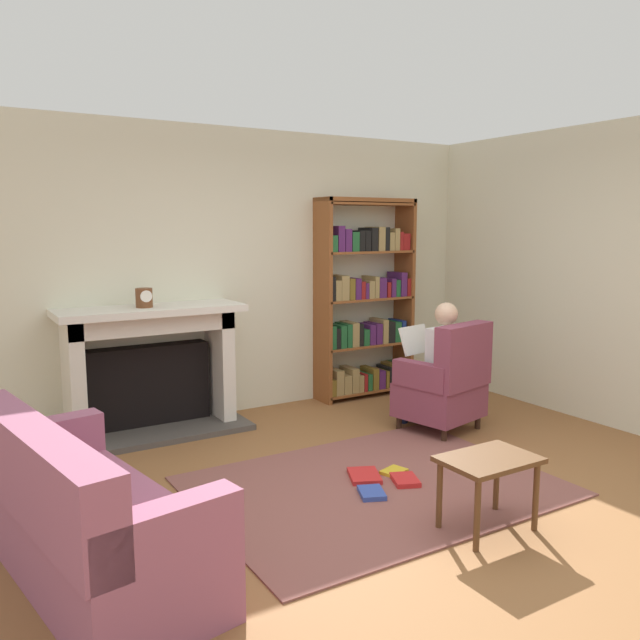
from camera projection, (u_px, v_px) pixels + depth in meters
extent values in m
plane|color=brown|center=(402.00, 503.00, 4.17)|extent=(14.00, 14.00, 0.00)
cube|color=beige|center=(238.00, 272.00, 6.13)|extent=(5.60, 0.10, 2.70)
cube|color=beige|center=(535.00, 271.00, 6.39)|extent=(0.10, 5.20, 2.70)
cube|color=brown|center=(375.00, 486.00, 4.43)|extent=(2.40, 1.80, 0.01)
cube|color=#4C4742|center=(157.00, 432.00, 5.52)|extent=(1.60, 0.64, 0.05)
cube|color=black|center=(148.00, 385.00, 5.65)|extent=(1.08, 0.20, 0.70)
cube|color=silver|center=(74.00, 382.00, 5.21)|extent=(0.12, 0.44, 1.06)
cube|color=silver|center=(220.00, 365.00, 5.86)|extent=(0.12, 0.44, 1.06)
cube|color=silver|center=(149.00, 322.00, 5.47)|extent=(1.40, 0.44, 0.16)
cube|color=silver|center=(151.00, 310.00, 5.40)|extent=(1.56, 0.56, 0.06)
cylinder|color=brown|center=(144.00, 298.00, 5.34)|extent=(0.14, 0.14, 0.16)
cylinder|color=white|center=(146.00, 296.00, 5.28)|extent=(0.10, 0.01, 0.10)
cube|color=brown|center=(323.00, 302.00, 6.42)|extent=(0.04, 0.32, 2.07)
cube|color=brown|center=(404.00, 296.00, 6.96)|extent=(0.04, 0.32, 2.07)
cube|color=brown|center=(366.00, 200.00, 6.54)|extent=(1.08, 0.32, 0.04)
cube|color=brown|center=(364.00, 389.00, 6.83)|extent=(1.04, 0.32, 0.02)
cube|color=brown|center=(328.00, 386.00, 6.57)|extent=(0.05, 0.26, 0.17)
cube|color=#997F4C|center=(334.00, 381.00, 6.61)|extent=(0.09, 0.26, 0.26)
cube|color=#997F4C|center=(342.00, 383.00, 6.66)|extent=(0.09, 0.26, 0.19)
cube|color=#997F4C|center=(349.00, 379.00, 6.70)|extent=(0.09, 0.26, 0.26)
cube|color=#997F4C|center=(355.00, 382.00, 6.75)|extent=(0.06, 0.26, 0.18)
cube|color=maroon|center=(359.00, 381.00, 6.77)|extent=(0.04, 0.26, 0.18)
cube|color=#1E592D|center=(364.00, 381.00, 6.80)|extent=(0.05, 0.26, 0.18)
cube|color=brown|center=(369.00, 377.00, 6.84)|extent=(0.07, 0.26, 0.22)
cube|color=#4C1E59|center=(376.00, 378.00, 6.88)|extent=(0.08, 0.26, 0.19)
cube|color=brown|center=(381.00, 378.00, 6.92)|extent=(0.04, 0.26, 0.18)
cube|color=black|center=(385.00, 376.00, 6.94)|extent=(0.05, 0.26, 0.21)
cube|color=brown|center=(390.00, 374.00, 6.98)|extent=(0.08, 0.26, 0.24)
cube|color=#1E592D|center=(396.00, 373.00, 7.02)|extent=(0.08, 0.26, 0.24)
cube|color=brown|center=(365.00, 344.00, 6.76)|extent=(1.04, 0.32, 0.02)
cube|color=#1E592D|center=(328.00, 336.00, 6.50)|extent=(0.05, 0.26, 0.24)
cube|color=black|center=(332.00, 337.00, 6.53)|extent=(0.05, 0.26, 0.20)
cube|color=#1E592D|center=(337.00, 336.00, 6.56)|extent=(0.07, 0.26, 0.23)
cube|color=#1E592D|center=(343.00, 335.00, 6.59)|extent=(0.06, 0.26, 0.24)
cube|color=#997F4C|center=(349.00, 334.00, 6.63)|extent=(0.08, 0.26, 0.25)
cube|color=black|center=(355.00, 334.00, 6.67)|extent=(0.05, 0.26, 0.23)
cube|color=#1E592D|center=(360.00, 336.00, 6.71)|extent=(0.07, 0.26, 0.17)
cube|color=#4C1E59|center=(366.00, 334.00, 6.74)|extent=(0.08, 0.26, 0.21)
cube|color=#4C1E59|center=(373.00, 333.00, 6.79)|extent=(0.07, 0.26, 0.21)
cube|color=#997F4C|center=(379.00, 330.00, 6.83)|extent=(0.07, 0.26, 0.25)
cube|color=black|center=(385.00, 331.00, 6.87)|extent=(0.09, 0.26, 0.22)
cube|color=#1E592D|center=(391.00, 331.00, 6.91)|extent=(0.08, 0.26, 0.21)
cube|color=navy|center=(397.00, 330.00, 6.95)|extent=(0.05, 0.26, 0.23)
cube|color=black|center=(402.00, 332.00, 6.99)|extent=(0.09, 0.26, 0.16)
cube|color=brown|center=(365.00, 299.00, 6.69)|extent=(1.04, 0.32, 0.02)
cube|color=black|center=(327.00, 288.00, 6.42)|extent=(0.04, 0.26, 0.25)
cube|color=#997F4C|center=(332.00, 290.00, 6.45)|extent=(0.07, 0.26, 0.21)
cube|color=#997F4C|center=(339.00, 287.00, 6.49)|extent=(0.09, 0.26, 0.25)
cube|color=brown|center=(346.00, 288.00, 6.54)|extent=(0.06, 0.26, 0.22)
cube|color=#4C1E59|center=(352.00, 288.00, 6.58)|extent=(0.07, 0.26, 0.21)
cube|color=maroon|center=(357.00, 290.00, 6.61)|extent=(0.05, 0.26, 0.18)
cube|color=#4C1E59|center=(361.00, 290.00, 6.64)|extent=(0.04, 0.26, 0.16)
cube|color=#997F4C|center=(365.00, 289.00, 6.66)|extent=(0.07, 0.26, 0.18)
cube|color=#997F4C|center=(370.00, 287.00, 6.70)|extent=(0.05, 0.26, 0.22)
cube|color=#4C1E59|center=(376.00, 287.00, 6.74)|extent=(0.09, 0.26, 0.21)
cube|color=maroon|center=(382.00, 289.00, 6.78)|extent=(0.05, 0.26, 0.16)
cube|color=#4C1E59|center=(387.00, 287.00, 6.81)|extent=(0.06, 0.26, 0.19)
cube|color=#1E592D|center=(391.00, 288.00, 6.84)|extent=(0.05, 0.26, 0.18)
cube|color=#4C1E59|center=(397.00, 284.00, 6.87)|extent=(0.08, 0.26, 0.25)
cube|color=maroon|center=(403.00, 286.00, 6.92)|extent=(0.08, 0.26, 0.19)
cube|color=brown|center=(366.00, 252.00, 6.62)|extent=(1.04, 0.32, 0.02)
cube|color=#1E592D|center=(328.00, 244.00, 6.36)|extent=(0.06, 0.26, 0.16)
cube|color=#4C1E59|center=(335.00, 239.00, 6.40)|extent=(0.08, 0.26, 0.26)
cube|color=#4C1E59|center=(342.00, 240.00, 6.44)|extent=(0.07, 0.26, 0.22)
cube|color=#1E592D|center=(349.00, 242.00, 6.49)|extent=(0.08, 0.26, 0.20)
cube|color=black|center=(356.00, 241.00, 6.53)|extent=(0.07, 0.26, 0.21)
cube|color=black|center=(361.00, 241.00, 6.56)|extent=(0.07, 0.26, 0.21)
cube|color=black|center=(368.00, 239.00, 6.60)|extent=(0.08, 0.26, 0.24)
cube|color=#997F4C|center=(375.00, 239.00, 6.65)|extent=(0.08, 0.26, 0.25)
cube|color=black|center=(381.00, 239.00, 6.69)|extent=(0.05, 0.26, 0.24)
cube|color=#997F4C|center=(385.00, 241.00, 6.72)|extent=(0.06, 0.26, 0.19)
cube|color=#997F4C|center=(390.00, 239.00, 6.75)|extent=(0.06, 0.26, 0.23)
cube|color=maroon|center=(395.00, 241.00, 6.78)|extent=(0.04, 0.26, 0.19)
cube|color=maroon|center=(400.00, 242.00, 6.82)|extent=(0.09, 0.26, 0.18)
cube|color=brown|center=(366.00, 204.00, 6.55)|extent=(1.04, 0.32, 0.02)
cylinder|color=#331E14|center=(433.00, 411.00, 6.04)|extent=(0.05, 0.05, 0.12)
cylinder|color=#331E14|center=(399.00, 422.00, 5.68)|extent=(0.05, 0.05, 0.12)
cylinder|color=#331E14|center=(478.00, 422.00, 5.69)|extent=(0.05, 0.05, 0.12)
cylinder|color=#331E14|center=(444.00, 435.00, 5.34)|extent=(0.05, 0.05, 0.12)
cube|color=brown|center=(439.00, 399.00, 5.66)|extent=(0.76, 0.73, 0.30)
cube|color=brown|center=(464.00, 356.00, 5.42)|extent=(0.66, 0.30, 0.55)
cube|color=brown|center=(457.00, 366.00, 5.81)|extent=(0.24, 0.55, 0.22)
cube|color=brown|center=(421.00, 376.00, 5.43)|extent=(0.24, 0.55, 0.22)
cube|color=silver|center=(445.00, 356.00, 5.56)|extent=(0.36, 0.27, 0.50)
sphere|color=#D8AD8C|center=(446.00, 314.00, 5.51)|extent=(0.20, 0.20, 0.20)
cube|color=#191E3F|center=(431.00, 373.00, 5.79)|extent=(0.21, 0.42, 0.12)
cube|color=#191E3F|center=(420.00, 376.00, 5.68)|extent=(0.21, 0.42, 0.12)
cylinder|color=#191E3F|center=(414.00, 397.00, 5.96)|extent=(0.10, 0.10, 0.42)
cylinder|color=#191E3F|center=(403.00, 400.00, 5.85)|extent=(0.10, 0.10, 0.42)
cube|color=white|center=(415.00, 340.00, 5.78)|extent=(0.37, 0.18, 0.25)
cube|color=#9B5571|center=(96.00, 537.00, 3.30)|extent=(0.98, 1.79, 0.40)
cube|color=#9B5571|center=(36.00, 472.00, 3.06)|extent=(0.48, 1.71, 0.45)
cube|color=#9B5571|center=(164.00, 533.00, 2.67)|extent=(0.72, 0.28, 0.24)
cube|color=#9B5571|center=(43.00, 440.00, 3.82)|extent=(0.72, 0.28, 0.24)
cube|color=brown|center=(489.00, 460.00, 3.74)|extent=(0.56, 0.39, 0.03)
cylinder|color=brown|center=(477.00, 515.00, 3.52)|extent=(0.04, 0.04, 0.42)
cylinder|color=brown|center=(536.00, 497.00, 3.77)|extent=(0.04, 0.04, 0.42)
cylinder|color=brown|center=(439.00, 495.00, 3.78)|extent=(0.04, 0.04, 0.42)
cylinder|color=brown|center=(497.00, 479.00, 4.03)|extent=(0.04, 0.04, 0.42)
cube|color=red|center=(405.00, 480.00, 4.48)|extent=(0.24, 0.27, 0.03)
cube|color=red|center=(364.00, 476.00, 4.55)|extent=(0.30, 0.34, 0.03)
cube|color=#334CA5|center=(372.00, 493.00, 4.26)|extent=(0.23, 0.26, 0.03)
cube|color=gold|center=(394.00, 471.00, 4.64)|extent=(0.21, 0.18, 0.02)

